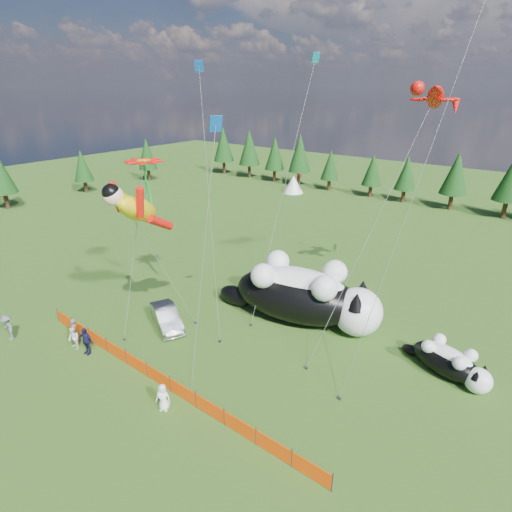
% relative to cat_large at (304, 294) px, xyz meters
% --- Properties ---
extents(ground, '(160.00, 160.00, 0.00)m').
position_rel_cat_large_xyz_m(ground, '(-3.05, -7.93, -2.16)').
color(ground, black).
rests_on(ground, ground).
extents(safety_fence, '(22.06, 0.06, 1.10)m').
position_rel_cat_large_xyz_m(safety_fence, '(-3.05, -10.93, -1.65)').
color(safety_fence, '#262626').
rests_on(safety_fence, ground).
extents(tree_line, '(90.00, 4.00, 8.00)m').
position_rel_cat_large_xyz_m(tree_line, '(-3.05, 37.07, 1.84)').
color(tree_line, black).
rests_on(tree_line, ground).
extents(festival_tents, '(50.00, 3.20, 2.80)m').
position_rel_cat_large_xyz_m(festival_tents, '(7.95, 32.07, -0.76)').
color(festival_tents, white).
rests_on(festival_tents, ground).
extents(cat_large, '(12.46, 6.26, 4.54)m').
position_rel_cat_large_xyz_m(cat_large, '(0.00, 0.00, 0.00)').
color(cat_large, black).
rests_on(cat_large, ground).
extents(cat_small, '(5.40, 3.06, 2.00)m').
position_rel_cat_large_xyz_m(cat_small, '(9.99, -0.06, -1.21)').
color(cat_small, black).
rests_on(cat_small, ground).
extents(car, '(4.52, 3.28, 1.42)m').
position_rel_cat_large_xyz_m(car, '(-7.36, -6.53, -1.45)').
color(car, '#AFAFB4').
rests_on(car, ground).
extents(spectator_a, '(0.79, 0.61, 1.94)m').
position_rel_cat_large_xyz_m(spectator_a, '(-10.44, -11.70, -1.19)').
color(spectator_a, '#56575B').
rests_on(spectator_a, ground).
extents(spectator_b, '(0.78, 0.48, 1.57)m').
position_rel_cat_large_xyz_m(spectator_b, '(-10.08, -11.98, -1.37)').
color(spectator_b, white).
rests_on(spectator_b, ground).
extents(spectator_c, '(1.18, 0.74, 1.89)m').
position_rel_cat_large_xyz_m(spectator_c, '(-8.98, -11.76, -1.21)').
color(spectator_c, '#15173A').
rests_on(spectator_c, ground).
extents(spectator_d, '(1.22, 0.69, 1.83)m').
position_rel_cat_large_xyz_m(spectator_d, '(-14.58, -14.06, -1.24)').
color(spectator_d, '#56575B').
rests_on(spectator_d, ground).
extents(spectator_e, '(0.92, 0.82, 1.59)m').
position_rel_cat_large_xyz_m(spectator_e, '(-1.33, -12.05, -1.36)').
color(spectator_e, white).
rests_on(spectator_e, ground).
extents(superhero_kite, '(5.75, 5.95, 11.37)m').
position_rel_cat_large_xyz_m(superhero_kite, '(-7.16, -8.00, 6.89)').
color(superhero_kite, '#DCBF0B').
rests_on(superhero_kite, ground).
extents(gecko_kite, '(4.47, 12.26, 17.87)m').
position_rel_cat_large_xyz_m(gecko_kite, '(5.52, 4.68, 13.03)').
color(gecko_kite, red).
rests_on(gecko_kite, ground).
extents(flower_kite, '(3.26, 5.97, 11.97)m').
position_rel_cat_large_xyz_m(flower_kite, '(-9.74, -5.23, 8.92)').
color(flower_kite, red).
rests_on(flower_kite, ground).
extents(diamond_kite_a, '(4.92, 4.22, 18.06)m').
position_rel_cat_large_xyz_m(diamond_kite_a, '(-7.14, -2.18, 13.89)').
color(diamond_kite_a, '#0C55B8').
rests_on(diamond_kite_a, ground).
extents(diamond_kite_c, '(1.00, 4.06, 15.04)m').
position_rel_cat_large_xyz_m(diamond_kite_c, '(-1.36, -7.25, 11.50)').
color(diamond_kite_c, '#0C55B8').
rests_on(diamond_kite_c, ground).
extents(diamond_kite_d, '(1.04, 8.85, 19.44)m').
position_rel_cat_large_xyz_m(diamond_kite_d, '(-3.09, 4.90, 14.48)').
color(diamond_kite_d, '#0C7C90').
rests_on(diamond_kite_d, ground).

